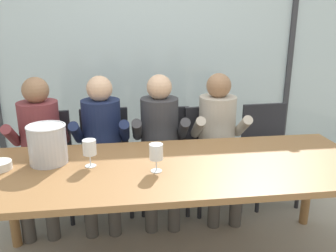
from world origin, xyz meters
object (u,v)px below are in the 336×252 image
(ice_bucket_primary, at_px, (47,144))
(tasting_bowl, at_px, (0,165))
(dining_table, at_px, (175,175))
(person_charcoal_jacket, at_px, (160,137))
(chair_near_window_right, at_px, (267,145))
(chair_right_of_center, at_px, (210,149))
(person_maroon_top, at_px, (40,142))
(wine_glass_by_left_taster, at_px, (90,149))
(person_beige_jumper, at_px, (219,134))
(person_navy_polo, at_px, (102,139))
(chair_near_curtain, at_px, (46,157))
(chair_left_of_center, at_px, (106,152))
(chair_center, at_px, (166,149))
(wine_glass_near_bucket, at_px, (156,152))

(ice_bucket_primary, bearing_deg, tasting_bowl, -167.03)
(dining_table, height_order, person_charcoal_jacket, person_charcoal_jacket)
(ice_bucket_primary, xyz_separation_m, tasting_bowl, (-0.28, -0.06, -0.10))
(chair_near_window_right, height_order, tasting_bowl, chair_near_window_right)
(chair_right_of_center, bearing_deg, dining_table, -124.73)
(person_charcoal_jacket, bearing_deg, chair_near_window_right, 11.07)
(person_maroon_top, distance_m, wine_glass_by_left_taster, 0.84)
(person_beige_jumper, bearing_deg, chair_near_window_right, 17.85)
(chair_near_window_right, bearing_deg, person_navy_polo, -177.73)
(person_navy_polo, distance_m, ice_bucket_primary, 0.69)
(tasting_bowl, distance_m, wine_glass_by_left_taster, 0.56)
(chair_near_curtain, height_order, tasting_bowl, chair_near_curtain)
(chair_near_curtain, xyz_separation_m, person_charcoal_jacket, (0.96, -0.12, 0.17))
(person_charcoal_jacket, bearing_deg, tasting_bowl, -144.85)
(dining_table, bearing_deg, person_beige_jumper, 56.23)
(chair_near_curtain, height_order, wine_glass_by_left_taster, wine_glass_by_left_taster)
(chair_left_of_center, bearing_deg, chair_center, -4.29)
(dining_table, height_order, ice_bucket_primary, ice_bucket_primary)
(chair_right_of_center, bearing_deg, chair_center, 167.50)
(chair_left_of_center, bearing_deg, person_maroon_top, -165.48)
(chair_center, xyz_separation_m, person_maroon_top, (-1.04, -0.16, 0.17))
(chair_center, bearing_deg, chair_near_window_right, 6.27)
(wine_glass_by_left_taster, relative_size, wine_glass_near_bucket, 1.00)
(chair_near_window_right, bearing_deg, person_beige_jumper, -167.89)
(dining_table, distance_m, tasting_bowl, 1.09)
(chair_right_of_center, bearing_deg, person_beige_jumper, -78.24)
(dining_table, xyz_separation_m, person_navy_polo, (-0.50, 0.73, 0.01))
(chair_left_of_center, distance_m, person_maroon_top, 0.56)
(dining_table, bearing_deg, person_navy_polo, 124.22)
(person_beige_jumper, bearing_deg, person_charcoal_jacket, -177.20)
(chair_near_curtain, bearing_deg, person_beige_jumper, -9.64)
(dining_table, bearing_deg, chair_near_curtain, 139.03)
(ice_bucket_primary, bearing_deg, person_maroon_top, 108.03)
(chair_right_of_center, distance_m, wine_glass_near_bucket, 1.15)
(chair_center, bearing_deg, tasting_bowl, -136.77)
(dining_table, distance_m, chair_center, 0.91)
(chair_right_of_center, xyz_separation_m, chair_near_window_right, (0.54, 0.02, 0.00))
(person_maroon_top, bearing_deg, person_beige_jumper, -3.11)
(chair_near_window_right, relative_size, person_maroon_top, 0.73)
(person_maroon_top, distance_m, ice_bucket_primary, 0.65)
(person_navy_polo, bearing_deg, ice_bucket_primary, -115.95)
(chair_right_of_center, distance_m, wine_glass_by_left_taster, 1.31)
(tasting_bowl, xyz_separation_m, wine_glass_by_left_taster, (0.55, -0.03, 0.09))
(person_charcoal_jacket, height_order, ice_bucket_primary, person_charcoal_jacket)
(dining_table, xyz_separation_m, wine_glass_by_left_taster, (-0.53, 0.05, 0.19))
(chair_left_of_center, height_order, wine_glass_by_left_taster, wine_glass_by_left_taster)
(person_maroon_top, relative_size, person_beige_jumper, 1.00)
(wine_glass_by_left_taster, bearing_deg, person_navy_polo, 87.34)
(dining_table, xyz_separation_m, chair_near_window_right, (1.00, 0.87, -0.17))
(person_charcoal_jacket, xyz_separation_m, person_beige_jumper, (0.51, -0.00, 0.00))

